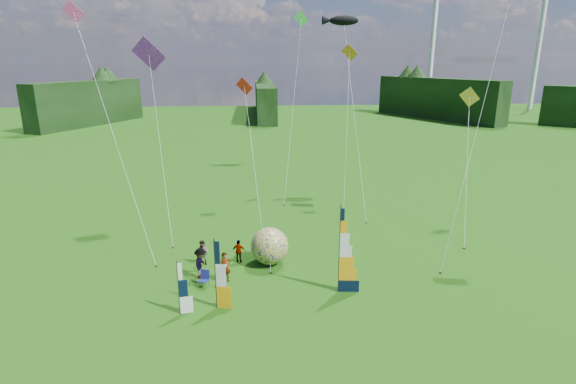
{
  "coord_description": "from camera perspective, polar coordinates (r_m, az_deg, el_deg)",
  "views": [
    {
      "loc": [
        -2.82,
        -19.51,
        12.44
      ],
      "look_at": [
        -1.0,
        4.0,
        5.5
      ],
      "focal_mm": 28.0,
      "sensor_mm": 36.0,
      "label": 1
    }
  ],
  "objects": [
    {
      "name": "turbine_left",
      "position": [
        135.73,
        29.17,
        15.51
      ],
      "size": [
        8.0,
        1.2,
        30.0
      ],
      "primitive_type": null,
      "color": "silver",
      "rests_on": "ground"
    },
    {
      "name": "kite_rainbow_delta",
      "position": [
        33.89,
        -16.06,
        7.45
      ],
      "size": [
        8.08,
        12.62,
        15.07
      ],
      "primitive_type": null,
      "rotation": [
        0.0,
        0.0,
        -0.14
      ],
      "color": "red",
      "rests_on": "ground"
    },
    {
      "name": "kite_parafoil",
      "position": [
        30.27,
        23.02,
        8.89
      ],
      "size": [
        11.91,
        12.07,
        18.3
      ],
      "primitive_type": null,
      "rotation": [
        0.0,
        0.0,
        -0.37
      ],
      "color": "#C23F29",
      "rests_on": "ground"
    },
    {
      "name": "small_kite_yellow",
      "position": [
        35.38,
        21.89,
        3.91
      ],
      "size": [
        6.51,
        10.44,
        11.02
      ],
      "primitive_type": null,
      "rotation": [
        0.0,
        0.0,
        -0.12
      ],
      "color": "gold",
      "rests_on": "ground"
    },
    {
      "name": "camp_chair",
      "position": [
        26.39,
        -10.65,
        -10.84
      ],
      "size": [
        0.71,
        0.71,
        0.98
      ],
      "primitive_type": null,
      "rotation": [
        0.0,
        0.0,
        -0.31
      ],
      "color": "navy",
      "rests_on": "ground"
    },
    {
      "name": "feather_banner_main",
      "position": [
        24.77,
        6.53,
        -7.47
      ],
      "size": [
        1.33,
        0.24,
        4.92
      ],
      "primitive_type": null,
      "rotation": [
        0.0,
        0.0,
        -0.11
      ],
      "color": "black",
      "rests_on": "ground"
    },
    {
      "name": "ground",
      "position": [
        23.31,
        3.34,
        -15.89
      ],
      "size": [
        220.0,
        220.0,
        0.0
      ],
      "primitive_type": "plane",
      "color": "#2B5B13",
      "rests_on": "ground"
    },
    {
      "name": "small_kite_red",
      "position": [
        36.59,
        -4.54,
        5.86
      ],
      "size": [
        7.39,
        11.46,
        11.55
      ],
      "primitive_type": null,
      "rotation": [
        0.0,
        0.0,
        -0.37
      ],
      "color": "red",
      "rests_on": "ground"
    },
    {
      "name": "small_kite_green",
      "position": [
        42.43,
        0.65,
        11.43
      ],
      "size": [
        5.33,
        11.1,
        17.53
      ],
      "primitive_type": null,
      "rotation": [
        0.0,
        0.0,
        0.05
      ],
      "color": "#3DCC4D",
      "rests_on": "ground"
    },
    {
      "name": "spectator_d",
      "position": [
        28.97,
        -6.26,
        -7.49
      ],
      "size": [
        0.95,
        0.59,
        1.51
      ],
      "primitive_type": "imported",
      "rotation": [
        0.0,
        0.0,
        2.86
      ],
      "color": "#66594C",
      "rests_on": "ground"
    },
    {
      "name": "side_banner_left",
      "position": [
        23.63,
        -9.2,
        -10.38
      ],
      "size": [
        1.03,
        0.33,
        3.76
      ],
      "primitive_type": null,
      "rotation": [
        0.0,
        0.0,
        -0.23
      ],
      "color": "orange",
      "rests_on": "ground"
    },
    {
      "name": "small_kite_pink",
      "position": [
        30.32,
        -21.27,
        7.35
      ],
      "size": [
        7.43,
        7.56,
        16.49
      ],
      "primitive_type": null,
      "rotation": [
        0.0,
        0.0,
        0.04
      ],
      "color": "#F4469F",
      "rests_on": "ground"
    },
    {
      "name": "small_kite_orange",
      "position": [
        38.64,
        7.5,
        8.43
      ],
      "size": [
        7.81,
        10.76,
        14.34
      ],
      "primitive_type": null,
      "rotation": [
        0.0,
        0.0,
        -0.42
      ],
      "color": "orange",
      "rests_on": "ground"
    },
    {
      "name": "bol_inflatable",
      "position": [
        28.49,
        -2.36,
        -6.87
      ],
      "size": [
        2.43,
        2.43,
        2.38
      ],
      "primitive_type": "sphere",
      "rotation": [
        0.0,
        0.0,
        -0.02
      ],
      "color": "#120089",
      "rests_on": "ground"
    },
    {
      "name": "spectator_b",
      "position": [
        28.95,
        -10.74,
        -7.6
      ],
      "size": [
        0.87,
        0.64,
        1.62
      ],
      "primitive_type": "imported",
      "rotation": [
        0.0,
        0.0,
        -0.37
      ],
      "color": "#66594C",
      "rests_on": "ground"
    },
    {
      "name": "turbine_right",
      "position": [
        130.6,
        17.83,
        16.79
      ],
      "size": [
        8.0,
        1.2,
        30.0
      ],
      "primitive_type": null,
      "color": "silver",
      "rests_on": "ground"
    },
    {
      "name": "treeline_ring",
      "position": [
        21.44,
        3.52,
        -6.81
      ],
      "size": [
        210.0,
        210.0,
        8.0
      ],
      "primitive_type": null,
      "color": "#213E1A",
      "rests_on": "ground"
    },
    {
      "name": "spectator_c",
      "position": [
        27.27,
        -11.06,
        -8.88
      ],
      "size": [
        0.63,
        1.26,
        1.87
      ],
      "primitive_type": "imported",
      "rotation": [
        0.0,
        0.0,
        1.42
      ],
      "color": "#66594C",
      "rests_on": "ground"
    },
    {
      "name": "spectator_a",
      "position": [
        26.63,
        -7.98,
        -9.43
      ],
      "size": [
        0.75,
        0.6,
        1.82
      ],
      "primitive_type": "imported",
      "rotation": [
        0.0,
        0.0,
        0.27
      ],
      "color": "#66594C",
      "rests_on": "ground"
    },
    {
      "name": "kite_whale",
      "position": [
        40.67,
        8.41,
        11.22
      ],
      "size": [
        6.2,
        16.93,
        17.77
      ],
      "primitive_type": null,
      "rotation": [
        0.0,
        0.0,
        0.17
      ],
      "color": "black",
      "rests_on": "ground"
    },
    {
      "name": "side_banner_far",
      "position": [
        23.67,
        -13.73,
        -11.87
      ],
      "size": [
        0.86,
        0.22,
        2.83
      ],
      "primitive_type": null,
      "rotation": [
        0.0,
        0.0,
        0.15
      ],
      "color": "white",
      "rests_on": "ground"
    }
  ]
}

